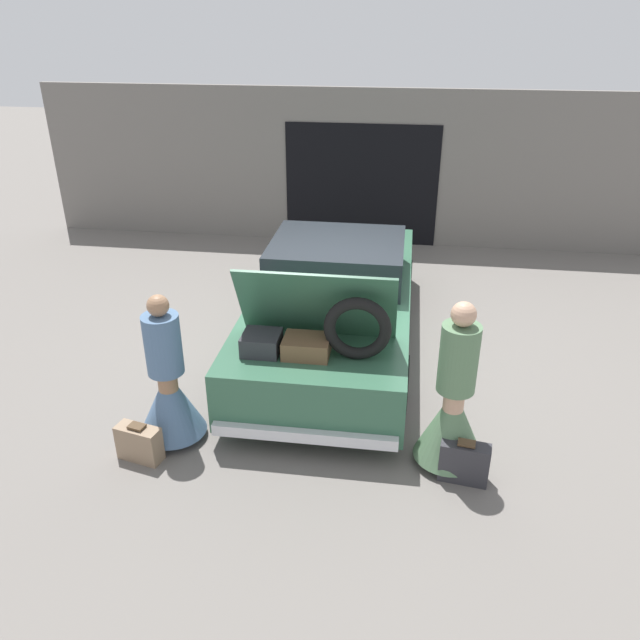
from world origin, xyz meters
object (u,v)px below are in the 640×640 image
at_px(suitcase_beside_right_person, 464,462).
at_px(suitcase_beside_left_person, 139,443).
at_px(person_left, 169,390).
at_px(car, 334,301).
at_px(person_right, 453,410).

bearing_deg(suitcase_beside_right_person, suitcase_beside_left_person, -177.61).
bearing_deg(person_left, car, 155.56).
xyz_separation_m(suitcase_beside_left_person, suitcase_beside_right_person, (3.16, 0.13, 0.02)).
relative_size(person_left, suitcase_beside_right_person, 3.38).
relative_size(car, suitcase_beside_left_person, 10.21).
xyz_separation_m(car, person_left, (-1.41, -2.26, -0.04)).
bearing_deg(car, person_right, -58.17).
height_order(car, person_left, car).
distance_m(suitcase_beside_left_person, suitcase_beside_right_person, 3.16).
bearing_deg(person_right, car, 21.94).
distance_m(person_left, suitcase_beside_left_person, 0.59).
xyz_separation_m(person_right, suitcase_beside_right_person, (0.13, -0.25, -0.41)).
bearing_deg(suitcase_beside_left_person, person_right, 7.21).
xyz_separation_m(car, suitcase_beside_left_person, (-1.61, -2.65, -0.43)).
height_order(suitcase_beside_left_person, suitcase_beside_right_person, suitcase_beside_right_person).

